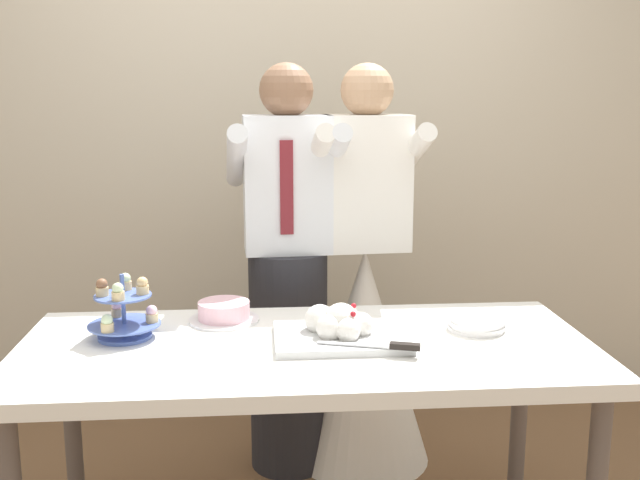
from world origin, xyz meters
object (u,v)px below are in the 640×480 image
Objects in this scene: dessert_table at (306,366)px; cupcake_stand at (124,312)px; main_cake_tray at (340,328)px; round_cake at (224,312)px; person_bride at (364,328)px; plate_stack at (477,323)px; person_groom at (288,293)px.

dessert_table is 7.83× the size of cupcake_stand.
main_cake_tray is 1.79× the size of round_cake.
cupcake_stand is 0.14× the size of person_bride.
cupcake_stand reaches higher than main_cake_tray.
plate_stack is 0.72m from person_bride.
round_cake is (0.31, 0.15, -0.05)m from cupcake_stand.
person_groom and person_bride have the same top height.
person_bride is at bearing 40.31° from round_cake.
person_bride reaches higher than plate_stack.
person_groom is 1.00× the size of person_bride.
person_bride is (0.18, 0.70, -0.23)m from main_cake_tray.
person_groom is at bearing 134.75° from plate_stack.
cupcake_stand reaches higher than plate_stack.
plate_stack is at bearing -45.25° from person_groom.
person_groom is at bearing 101.53° from main_cake_tray.
person_groom is 0.36m from person_bride.
main_cake_tray reaches higher than round_cake.
dessert_table is 0.78m from person_bride.
dessert_table is 7.50× the size of round_cake.
cupcake_stand is 1.10m from person_bride.
person_bride is (0.32, 0.02, -0.16)m from person_groom.
person_bride is at bearing 75.76° from main_cake_tray.
person_groom is at bearing 92.48° from dessert_table.
dessert_table is 0.59m from plate_stack.
round_cake reaches higher than dessert_table.
plate_stack is 0.86m from person_groom.
plate_stack reaches higher than dessert_table.
person_groom is (-0.03, 0.70, 0.05)m from dessert_table.
main_cake_tray reaches higher than dessert_table.
round_cake is 0.14× the size of person_groom.
main_cake_tray is (0.68, -0.08, -0.04)m from cupcake_stand.
round_cake is at bearing -139.69° from person_bride.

